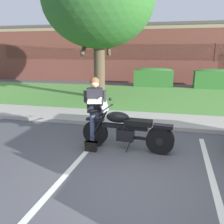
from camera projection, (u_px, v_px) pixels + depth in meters
name	position (u px, v px, depth m)	size (l,w,h in m)	color
ground_plane	(135.00, 179.00, 4.25)	(140.00, 140.00, 0.00)	#4C4C51
curb_strip	(147.00, 126.00, 7.04)	(60.00, 0.20, 0.12)	#ADA89E
concrete_walk	(149.00, 119.00, 7.85)	(60.00, 1.50, 0.08)	#ADA89E
grass_lawn	(154.00, 97.00, 11.63)	(60.00, 6.52, 0.06)	#518E3D
stall_stripe_0	(73.00, 167.00, 4.72)	(0.12, 4.40, 0.01)	silver
stall_stripe_1	(213.00, 182.00, 4.15)	(0.12, 4.40, 0.01)	silver
motorcycle	(130.00, 130.00, 5.43)	(2.24, 0.82, 1.26)	black
rider_person	(95.00, 106.00, 5.54)	(0.54, 0.64, 1.70)	black
handbag	(91.00, 145.00, 5.42)	(0.28, 0.13, 0.36)	black
shade_tree	(98.00, 0.00, 10.25)	(5.06, 5.06, 6.67)	#4C3D2D
hedge_left	(154.00, 77.00, 14.76)	(2.46, 0.90, 1.24)	#336B2D
hedge_center_left	(218.00, 79.00, 13.95)	(2.73, 0.90, 1.24)	#336B2D
brick_building	(150.00, 53.00, 20.26)	(26.79, 8.72, 4.17)	brown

